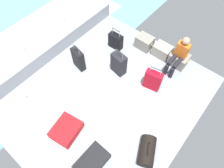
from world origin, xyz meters
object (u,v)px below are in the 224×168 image
duffel_bag (147,151)px  paper_cup (25,97)px  suitcase_0 (119,64)px  suitcase_2 (66,130)px  cargo_crate_0 (144,42)px  cargo_crate_2 (179,59)px  cargo_crate_1 (162,51)px  suitcase_4 (153,80)px  suitcase_3 (78,59)px  suitcase_1 (116,41)px  suitcase_5 (92,162)px  passenger_seated (179,55)px

duffel_bag → paper_cup: 3.43m
suitcase_0 → suitcase_2: bearing=-85.0°
cargo_crate_0 → suitcase_0: bearing=-90.9°
cargo_crate_2 → duffel_bag: bearing=-74.2°
cargo_crate_0 → suitcase_2: size_ratio=0.70×
cargo_crate_1 → suitcase_2: 3.59m
suitcase_0 → suitcase_4: bearing=8.6°
suitcase_4 → duffel_bag: size_ratio=1.14×
cargo_crate_0 → cargo_crate_1: cargo_crate_0 is taller
cargo_crate_2 → paper_cup: (-2.54, -3.63, -0.14)m
suitcase_3 → suitcase_1: bearing=76.4°
suitcase_2 → suitcase_5: suitcase_2 is taller
suitcase_0 → suitcase_1: suitcase_0 is taller
suitcase_5 → duffel_bag: size_ratio=1.04×
suitcase_2 → paper_cup: bearing=-178.1°
cargo_crate_2 → suitcase_5: bearing=-90.4°
paper_cup → suitcase_4: bearing=45.6°
suitcase_1 → suitcase_2: 3.05m
cargo_crate_2 → suitcase_4: bearing=-96.8°
cargo_crate_2 → suitcase_3: suitcase_3 is taller
passenger_seated → cargo_crate_1: bearing=162.7°
suitcase_2 → paper_cup: 1.56m
cargo_crate_1 → suitcase_4: 1.25m
cargo_crate_1 → cargo_crate_2: (0.56, 0.01, 0.01)m
duffel_bag → paper_cup: (-3.32, -0.87, -0.13)m
suitcase_0 → suitcase_5: bearing=-64.0°
suitcase_4 → duffel_bag: bearing=-59.6°
suitcase_1 → suitcase_5: 3.56m
suitcase_0 → suitcase_4: 1.05m
suitcase_1 → suitcase_5: bearing=-59.2°
suitcase_0 → suitcase_5: suitcase_0 is taller
passenger_seated → suitcase_5: (-0.02, -3.53, -0.46)m
passenger_seated → suitcase_4: passenger_seated is taller
suitcase_4 → paper_cup: bearing=-134.4°
passenger_seated → paper_cup: passenger_seated is taller
suitcase_1 → suitcase_2: suitcase_1 is taller
cargo_crate_2 → suitcase_4: 1.20m
suitcase_3 → duffel_bag: suitcase_3 is taller
suitcase_1 → paper_cup: (-0.69, -2.97, -0.21)m
suitcase_1 → suitcase_5: size_ratio=0.95×
suitcase_1 → paper_cup: bearing=-103.1°
suitcase_2 → cargo_crate_0: bearing=92.9°
suitcase_3 → cargo_crate_1: bearing=50.4°
cargo_crate_1 → paper_cup: 4.13m
cargo_crate_1 → suitcase_2: (-0.43, -3.57, -0.06)m
suitcase_5 → paper_cup: suitcase_5 is taller
cargo_crate_0 → suitcase_4: 1.51m
passenger_seated → suitcase_1: 1.93m
suitcase_1 → paper_cup: size_ratio=7.23×
suitcase_0 → suitcase_2: 2.25m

